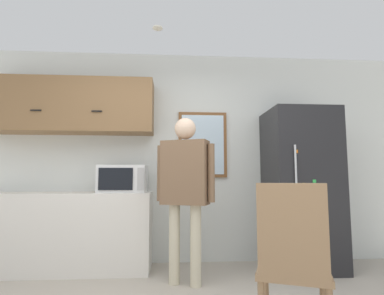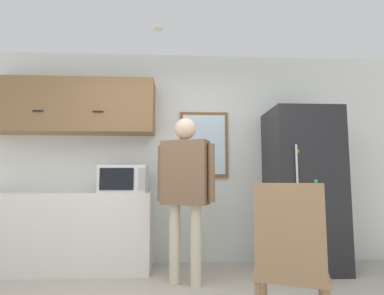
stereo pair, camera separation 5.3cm
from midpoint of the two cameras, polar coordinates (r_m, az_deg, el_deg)
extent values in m
cube|color=silver|center=(3.92, -3.35, -1.50)|extent=(6.00, 0.06, 2.70)
cube|color=silver|center=(3.86, -22.46, -14.50)|extent=(1.97, 0.56, 0.89)
cube|color=olive|center=(4.00, -21.17, 7.23)|extent=(1.97, 0.37, 0.66)
cube|color=black|center=(3.92, -26.96, 6.24)|extent=(0.12, 0.01, 0.01)
cube|color=black|center=(3.69, -17.08, 6.57)|extent=(0.12, 0.01, 0.01)
cube|color=white|center=(3.63, -12.36, -5.87)|extent=(0.54, 0.40, 0.31)
cube|color=black|center=(3.43, -13.73, -5.84)|extent=(0.37, 0.01, 0.24)
cube|color=#B2B2B2|center=(3.39, -9.17, -5.93)|extent=(0.07, 0.01, 0.25)
cylinder|color=beige|center=(3.18, -2.81, -17.79)|extent=(0.11, 0.11, 0.79)
cylinder|color=beige|center=(3.11, 1.27, -18.08)|extent=(0.11, 0.11, 0.79)
cube|color=brown|center=(3.08, -0.78, -4.75)|extent=(0.52, 0.38, 0.65)
sphere|color=beige|center=(3.12, -0.77, 3.60)|extent=(0.22, 0.22, 0.22)
cylinder|color=brown|center=(3.18, -5.48, -4.87)|extent=(0.07, 0.07, 0.58)
cylinder|color=brown|center=(3.00, 4.21, -4.81)|extent=(0.07, 0.07, 0.58)
cube|color=#232326|center=(3.84, 20.71, -7.21)|extent=(0.77, 0.70, 1.87)
cylinder|color=silver|center=(3.41, 19.82, -4.93)|extent=(0.02, 0.02, 0.66)
cube|color=red|center=(3.48, 21.77, -7.74)|extent=(0.04, 0.01, 0.04)
cube|color=yellow|center=(3.46, 21.17, -6.63)|extent=(0.04, 0.01, 0.04)
cube|color=green|center=(3.51, 22.92, -5.93)|extent=(0.04, 0.01, 0.04)
cube|color=orange|center=(3.45, 19.85, -0.68)|extent=(0.04, 0.01, 0.04)
cube|color=#997551|center=(2.16, 19.04, -21.40)|extent=(0.56, 0.56, 0.04)
cube|color=#997551|center=(1.91, 18.75, -14.61)|extent=(0.39, 0.18, 0.54)
cube|color=brown|center=(3.91, 2.67, 0.55)|extent=(0.63, 0.04, 0.85)
cube|color=silver|center=(3.89, 2.70, 0.59)|extent=(0.55, 0.01, 0.77)
cylinder|color=white|center=(3.53, -6.04, 21.65)|extent=(0.11, 0.11, 0.01)
camera|label=1|loc=(0.03, -89.49, -0.05)|focal=28.00mm
camera|label=2|loc=(0.03, 90.51, 0.05)|focal=28.00mm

